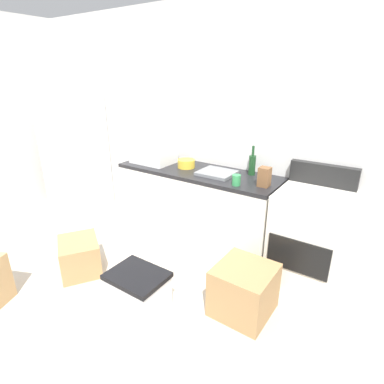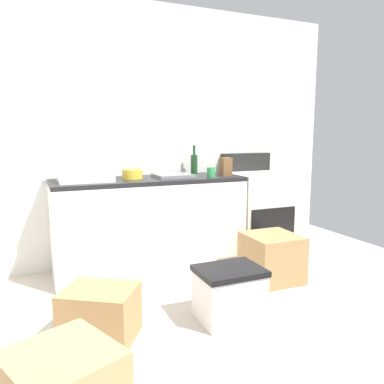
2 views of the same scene
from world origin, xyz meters
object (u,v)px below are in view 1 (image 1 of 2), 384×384
(coffee_mug, at_px, (236,180))
(storage_bin, at_px, (138,293))
(refrigerator, at_px, (75,153))
(knife_block, at_px, (264,177))
(stove_oven, at_px, (308,237))
(mixing_bowl, at_px, (186,164))
(cardboard_box_large, at_px, (244,290))
(wine_bottle, at_px, (252,164))
(cardboard_box_small, at_px, (80,256))
(microwave, at_px, (153,151))

(coffee_mug, relative_size, storage_bin, 0.22)
(refrigerator, bearing_deg, knife_block, -0.53)
(stove_oven, bearing_deg, mixing_bowl, 179.55)
(mixing_bowl, distance_m, cardboard_box_large, 1.50)
(refrigerator, distance_m, storage_bin, 2.62)
(wine_bottle, height_order, knife_block, wine_bottle)
(knife_block, relative_size, cardboard_box_small, 0.40)
(microwave, relative_size, cardboard_box_large, 0.99)
(cardboard_box_small, bearing_deg, stove_oven, 30.44)
(coffee_mug, distance_m, cardboard_box_small, 1.72)
(coffee_mug, bearing_deg, microwave, 171.89)
(stove_oven, distance_m, cardboard_box_large, 0.81)
(knife_block, bearing_deg, microwave, 178.10)
(stove_oven, bearing_deg, coffee_mug, -163.22)
(wine_bottle, distance_m, knife_block, 0.35)
(stove_oven, xyz_separation_m, coffee_mug, (-0.66, -0.20, 0.48))
(refrigerator, height_order, stove_oven, refrigerator)
(storage_bin, bearing_deg, microwave, 124.47)
(coffee_mug, bearing_deg, cardboard_box_small, -143.47)
(mixing_bowl, xyz_separation_m, cardboard_box_large, (1.08, -0.72, -0.73))
(storage_bin, bearing_deg, coffee_mug, 71.30)
(refrigerator, bearing_deg, coffee_mug, -3.17)
(coffee_mug, xyz_separation_m, knife_block, (0.22, 0.12, 0.04))
(wine_bottle, bearing_deg, cardboard_box_large, -66.95)
(microwave, height_order, knife_block, microwave)
(stove_oven, xyz_separation_m, cardboard_box_small, (-1.90, -1.11, -0.30))
(cardboard_box_small, bearing_deg, coffee_mug, 36.53)
(wine_bottle, distance_m, cardboard_box_small, 1.97)
(refrigerator, distance_m, wine_bottle, 2.61)
(coffee_mug, bearing_deg, mixing_bowl, 163.65)
(stove_oven, xyz_separation_m, mixing_bowl, (-1.38, 0.01, 0.48))
(coffee_mug, xyz_separation_m, cardboard_box_large, (0.37, -0.51, -0.74))
(microwave, relative_size, coffee_mug, 4.60)
(refrigerator, bearing_deg, microwave, 0.77)
(microwave, distance_m, mixing_bowl, 0.45)
(microwave, distance_m, knife_block, 1.38)
(cardboard_box_large, bearing_deg, coffee_mug, 125.51)
(coffee_mug, distance_m, cardboard_box_large, 0.97)
(cardboard_box_large, bearing_deg, microwave, 155.94)
(refrigerator, bearing_deg, cardboard_box_small, -37.66)
(microwave, xyz_separation_m, coffee_mug, (1.15, -0.16, -0.09))
(stove_oven, bearing_deg, wine_bottle, 165.27)
(wine_bottle, relative_size, storage_bin, 0.65)
(cardboard_box_small, relative_size, storage_bin, 0.98)
(knife_block, bearing_deg, storage_bin, -116.59)
(wine_bottle, xyz_separation_m, mixing_bowl, (-0.70, -0.17, -0.06))
(microwave, height_order, coffee_mug, microwave)
(microwave, height_order, wine_bottle, wine_bottle)
(wine_bottle, relative_size, cardboard_box_small, 0.67)
(microwave, xyz_separation_m, wine_bottle, (1.14, 0.21, -0.03))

